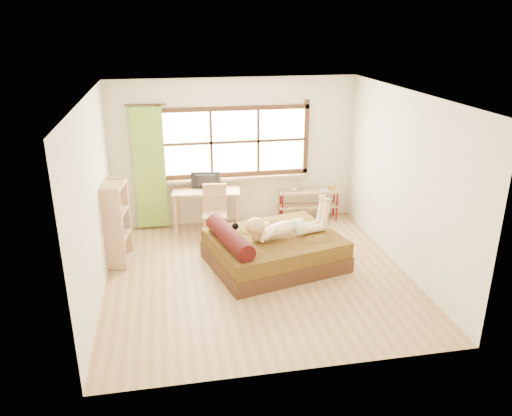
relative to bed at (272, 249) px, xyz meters
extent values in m
plane|color=#9E754C|center=(-0.29, -0.31, -0.26)|extent=(4.50, 4.50, 0.00)
plane|color=white|center=(-0.29, -0.31, 2.44)|extent=(4.50, 4.50, 0.00)
plane|color=silver|center=(-0.29, 1.94, 1.09)|extent=(4.50, 0.00, 4.50)
plane|color=silver|center=(-0.29, -2.56, 1.09)|extent=(4.50, 0.00, 4.50)
plane|color=silver|center=(-2.54, -0.31, 1.09)|extent=(0.00, 4.50, 4.50)
plane|color=silver|center=(1.96, -0.31, 1.09)|extent=(0.00, 4.50, 4.50)
cube|color=#FFEDBF|center=(-0.29, 1.94, 1.29)|extent=(2.60, 0.01, 1.30)
cube|color=#AA795C|center=(-0.29, 1.86, 0.62)|extent=(2.80, 0.16, 0.04)
cube|color=#5C9027|center=(-1.84, 1.82, 0.89)|extent=(0.55, 0.10, 2.20)
cube|color=#391D11|center=(0.05, 0.01, -0.14)|extent=(2.27, 1.99, 0.24)
cube|color=#3E240E|center=(0.05, 0.01, 0.10)|extent=(2.22, 1.95, 0.24)
cylinder|color=black|center=(-0.69, -0.17, 0.34)|extent=(0.59, 1.35, 0.27)
cube|color=#AA795C|center=(-0.87, 1.64, 0.47)|extent=(1.27, 0.71, 0.04)
cube|color=#AA795C|center=(-1.44, 1.50, 0.10)|extent=(0.06, 0.06, 0.72)
cube|color=#AA795C|center=(-0.35, 1.35, 0.10)|extent=(0.06, 0.06, 0.72)
cube|color=#AA795C|center=(-1.38, 1.94, 0.10)|extent=(0.06, 0.06, 0.72)
cube|color=#AA795C|center=(-0.29, 1.79, 0.10)|extent=(0.06, 0.06, 0.72)
imported|color=black|center=(-0.87, 1.69, 0.64)|extent=(0.54, 0.14, 0.31)
cube|color=#AA795C|center=(-0.77, 1.19, 0.18)|extent=(0.48, 0.48, 0.04)
cube|color=#AA795C|center=(-0.74, 1.38, 0.44)|extent=(0.42, 0.10, 0.48)
cube|color=#AA795C|center=(-0.97, 1.04, -0.05)|extent=(0.05, 0.05, 0.42)
cube|color=#AA795C|center=(-0.61, 0.99, -0.05)|extent=(0.05, 0.05, 0.42)
cube|color=#AA795C|center=(-0.92, 1.40, -0.05)|extent=(0.05, 0.05, 0.42)
cube|color=#AA795C|center=(-0.56, 1.35, -0.05)|extent=(0.05, 0.05, 0.42)
cube|color=#AA795C|center=(1.11, 1.76, 0.30)|extent=(1.18, 0.37, 0.04)
cube|color=#AA795C|center=(1.11, 1.76, 0.01)|extent=(1.18, 0.37, 0.03)
cylinder|color=maroon|center=(0.57, 1.69, 0.03)|extent=(0.03, 0.03, 0.58)
cylinder|color=maroon|center=(1.63, 1.61, 0.03)|extent=(0.03, 0.03, 0.58)
cylinder|color=maroon|center=(0.58, 1.92, 0.03)|extent=(0.03, 0.03, 0.58)
cylinder|color=maroon|center=(1.64, 1.84, 0.03)|extent=(0.03, 0.03, 0.58)
cube|color=gold|center=(1.54, 1.73, 0.36)|extent=(0.10, 0.10, 0.08)
imported|color=gray|center=(0.81, 1.76, 0.36)|extent=(0.12, 0.12, 0.09)
imported|color=gray|center=(1.31, 1.76, 0.33)|extent=(0.18, 0.24, 0.02)
cube|color=#AA795C|center=(-2.37, 0.50, -0.21)|extent=(0.39, 0.58, 0.03)
cube|color=#AA795C|center=(-2.37, 0.50, 0.20)|extent=(0.39, 0.58, 0.03)
cube|color=#AA795C|center=(-2.37, 0.50, 0.62)|extent=(0.39, 0.58, 0.03)
cube|color=#AA795C|center=(-2.37, 0.50, 1.03)|extent=(0.39, 0.58, 0.03)
cube|color=#AA795C|center=(-2.41, 0.23, 0.41)|extent=(0.33, 0.08, 1.33)
cube|color=#AA795C|center=(-2.33, 0.77, 0.41)|extent=(0.33, 0.08, 1.33)
camera|label=1|loc=(-1.53, -6.93, 3.38)|focal=35.00mm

